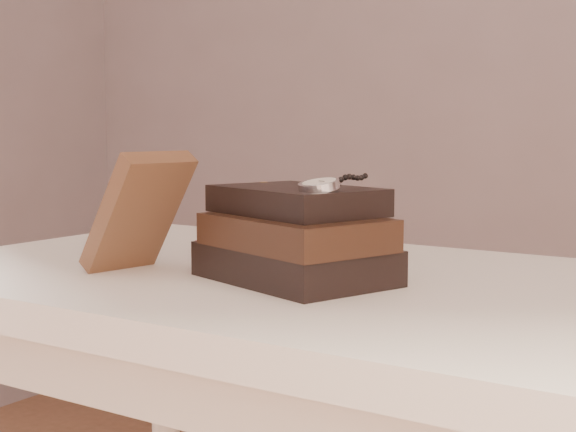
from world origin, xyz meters
The scene contains 5 objects.
table centered at (0.00, 0.35, 0.66)m, with size 1.00×0.60×0.75m.
book_stack centered at (0.02, 0.30, 0.80)m, with size 0.25×0.21×0.11m.
journal centered at (-0.17, 0.24, 0.82)m, with size 0.02×0.10×0.16m, color #412619.
pocket_watch centered at (0.07, 0.28, 0.87)m, with size 0.06×0.15×0.02m.
eyeglasses centered at (-0.03, 0.40, 0.81)m, with size 0.12×0.13×0.04m.
Camera 1 is at (0.54, -0.51, 0.93)m, focal length 52.56 mm.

